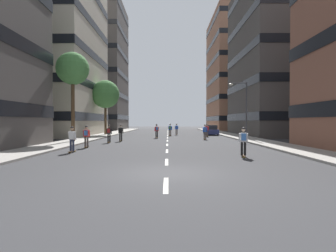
# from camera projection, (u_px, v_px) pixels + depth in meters

# --- Properties ---
(ground_plane) EXTENTS (146.76, 146.76, 0.00)m
(ground_plane) POSITION_uv_depth(u_px,v_px,m) (168.00, 137.00, 35.27)
(ground_plane) COLOR #333335
(sidewalk_left) EXTENTS (3.08, 67.26, 0.14)m
(sidewalk_left) POSITION_uv_depth(u_px,v_px,m) (103.00, 135.00, 38.34)
(sidewalk_left) COLOR #9E9991
(sidewalk_left) RESTS_ON ground_plane
(sidewalk_right) EXTENTS (3.08, 67.26, 0.14)m
(sidewalk_right) POSITION_uv_depth(u_px,v_px,m) (233.00, 135.00, 38.31)
(sidewalk_right) COLOR #9E9991
(sidewalk_right) RESTS_ON ground_plane
(lane_markings) EXTENTS (0.16, 57.20, 0.01)m
(lane_markings) POSITION_uv_depth(u_px,v_px,m) (168.00, 137.00, 36.31)
(lane_markings) COLOR silver
(lane_markings) RESTS_ON ground_plane
(building_left_mid) EXTENTS (16.71, 17.29, 36.61)m
(building_left_mid) POSITION_uv_depth(u_px,v_px,m) (40.00, 13.00, 39.68)
(building_left_mid) COLOR #BCB29E
(building_left_mid) RESTS_ON ground_plane
(building_left_far) EXTENTS (16.71, 16.66, 31.00)m
(building_left_far) POSITION_uv_depth(u_px,v_px,m) (91.00, 67.00, 65.70)
(building_left_far) COLOR #4C4744
(building_left_far) RESTS_ON ground_plane
(building_right_mid) EXTENTS (16.71, 16.99, 23.11)m
(building_right_mid) POSITION_uv_depth(u_px,v_px,m) (296.00, 58.00, 39.74)
(building_right_mid) COLOR #4C4744
(building_right_mid) RESTS_ON ground_plane
(building_right_far) EXTENTS (16.71, 19.18, 27.91)m
(building_right_far) POSITION_uv_depth(u_px,v_px,m) (246.00, 73.00, 65.66)
(building_right_far) COLOR #9E6B51
(building_right_far) RESTS_ON ground_plane
(parked_car_near) EXTENTS (1.82, 4.40, 1.52)m
(parked_car_near) POSITION_uv_depth(u_px,v_px,m) (211.00, 130.00, 40.94)
(parked_car_near) COLOR navy
(parked_car_near) RESTS_ON ground_plane
(street_tree_near) EXTENTS (4.22, 4.22, 8.20)m
(street_tree_near) POSITION_uv_depth(u_px,v_px,m) (106.00, 94.00, 40.17)
(street_tree_near) COLOR #4C3823
(street_tree_near) RESTS_ON sidewalk_left
(street_tree_mid) EXTENTS (3.22, 3.22, 8.86)m
(street_tree_mid) POSITION_uv_depth(u_px,v_px,m) (73.00, 70.00, 26.39)
(street_tree_mid) COLOR #4C3823
(street_tree_mid) RESTS_ON sidewalk_left
(streetlamp_right) EXTENTS (2.13, 0.30, 6.50)m
(streetlamp_right) POSITION_uv_depth(u_px,v_px,m) (244.00, 104.00, 30.54)
(streetlamp_right) COLOR #3F3F44
(streetlamp_right) RESTS_ON sidewalk_right
(skater_0) EXTENTS (0.57, 0.92, 1.78)m
(skater_0) POSITION_uv_depth(u_px,v_px,m) (157.00, 130.00, 33.42)
(skater_0) COLOR brown
(skater_0) RESTS_ON ground_plane
(skater_1) EXTENTS (0.56, 0.92, 1.78)m
(skater_1) POSITION_uv_depth(u_px,v_px,m) (244.00, 140.00, 15.67)
(skater_1) COLOR brown
(skater_1) RESTS_ON ground_plane
(skater_2) EXTENTS (0.57, 0.92, 1.78)m
(skater_2) POSITION_uv_depth(u_px,v_px,m) (205.00, 131.00, 30.85)
(skater_2) COLOR brown
(skater_2) RESTS_ON ground_plane
(skater_3) EXTENTS (0.53, 0.90, 1.78)m
(skater_3) POSITION_uv_depth(u_px,v_px,m) (207.00, 130.00, 36.40)
(skater_3) COLOR brown
(skater_3) RESTS_ON ground_plane
(skater_4) EXTENTS (0.54, 0.91, 1.78)m
(skater_4) POSITION_uv_depth(u_px,v_px,m) (109.00, 133.00, 26.04)
(skater_4) COLOR brown
(skater_4) RESTS_ON ground_plane
(skater_5) EXTENTS (0.54, 0.91, 1.78)m
(skater_5) POSITION_uv_depth(u_px,v_px,m) (177.00, 129.00, 41.32)
(skater_5) COLOR brown
(skater_5) RESTS_ON ground_plane
(skater_6) EXTENTS (0.55, 0.91, 1.78)m
(skater_6) POSITION_uv_depth(u_px,v_px,m) (73.00, 138.00, 17.95)
(skater_6) COLOR brown
(skater_6) RESTS_ON ground_plane
(skater_7) EXTENTS (0.57, 0.92, 1.78)m
(skater_7) POSITION_uv_depth(u_px,v_px,m) (171.00, 129.00, 38.66)
(skater_7) COLOR brown
(skater_7) RESTS_ON ground_plane
(skater_8) EXTENTS (0.54, 0.91, 1.78)m
(skater_8) POSITION_uv_depth(u_px,v_px,m) (87.00, 135.00, 21.10)
(skater_8) COLOR brown
(skater_8) RESTS_ON ground_plane
(skater_9) EXTENTS (0.53, 0.90, 1.78)m
(skater_9) POSITION_uv_depth(u_px,v_px,m) (121.00, 132.00, 27.92)
(skater_9) COLOR brown
(skater_9) RESTS_ON ground_plane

